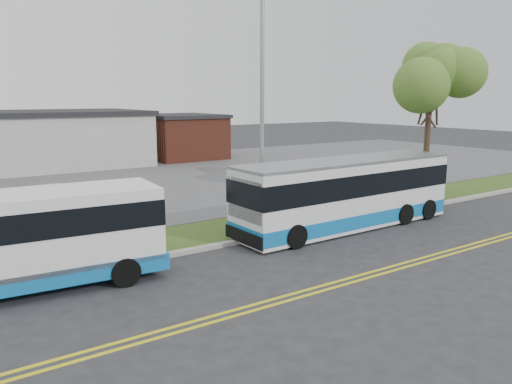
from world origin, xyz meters
TOP-DOWN VIEW (x-y plane):
  - ground at (0.00, 0.00)m, footprint 140.00×140.00m
  - lane_line_north at (0.00, -3.85)m, footprint 70.00×0.12m
  - lane_line_south at (0.00, -4.15)m, footprint 70.00×0.12m
  - curb at (0.00, 1.10)m, footprint 80.00×0.30m
  - verge at (0.00, 2.90)m, footprint 80.00×3.30m
  - parking_lot at (0.00, 17.00)m, footprint 80.00×25.00m
  - brick_wing at (10.50, 26.00)m, footprint 6.30×7.30m
  - tree_east at (14.00, 3.00)m, footprint 5.20×5.20m
  - streetlight_near at (3.00, 2.73)m, footprint 0.35×1.53m
  - shuttle_bus at (-5.83, 0.55)m, footprint 7.41×2.92m
  - transit_bus at (5.74, 0.60)m, footprint 10.36×2.65m
  - parked_car_a at (-3.90, 9.90)m, footprint 2.72×4.07m

SIDE VIEW (x-z plane):
  - ground at x=0.00m, z-range 0.00..0.00m
  - lane_line_north at x=0.00m, z-range 0.00..0.01m
  - lane_line_south at x=0.00m, z-range 0.00..0.01m
  - verge at x=0.00m, z-range 0.00..0.10m
  - parking_lot at x=0.00m, z-range 0.00..0.10m
  - curb at x=0.00m, z-range 0.00..0.15m
  - parked_car_a at x=-3.90m, z-range 0.10..1.37m
  - transit_bus at x=5.74m, z-range 0.02..2.88m
  - shuttle_bus at x=-5.83m, z-range 0.10..2.87m
  - brick_wing at x=10.50m, z-range 0.01..3.91m
  - streetlight_near at x=3.00m, z-range 0.48..9.98m
  - tree_east at x=14.00m, z-range 2.04..10.37m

